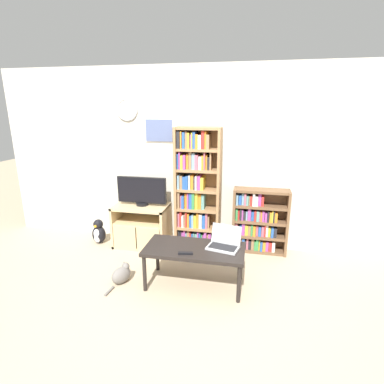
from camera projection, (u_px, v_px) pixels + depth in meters
ground_plane at (185, 308)px, 3.13m from camera, size 18.00×18.00×0.00m
wall_back at (209, 159)px, 4.33m from camera, size 6.52×0.09×2.60m
tv_stand at (142, 225)px, 4.49m from camera, size 0.79×0.50×0.63m
television at (142, 191)px, 4.37m from camera, size 0.73×0.18×0.43m
bookshelf_tall at (196, 190)px, 4.32m from camera, size 0.64×0.28×1.77m
bookshelf_short at (257, 222)px, 4.28m from camera, size 0.77×0.25×0.93m
coffee_table at (194, 251)px, 3.44m from camera, size 1.14×0.55×0.48m
laptop at (224, 242)px, 3.42m from camera, size 0.40×0.33×0.24m
remote_near_laptop at (185, 253)px, 3.27m from camera, size 0.17×0.07×0.02m
cat at (122, 274)px, 3.56m from camera, size 0.25×0.45×0.24m
penguin_figurine at (99, 232)px, 4.59m from camera, size 0.21×0.19×0.38m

